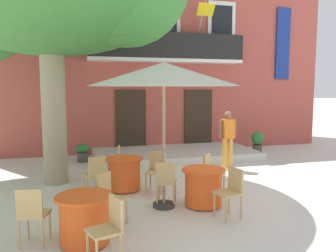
% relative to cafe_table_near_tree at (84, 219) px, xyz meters
% --- Properties ---
extents(ground_plane, '(120.00, 120.00, 0.00)m').
position_rel_cafe_table_near_tree_xyz_m(ground_plane, '(2.53, 2.15, -0.39)').
color(ground_plane, silver).
extents(building_facade, '(13.00, 5.09, 7.50)m').
position_rel_cafe_table_near_tree_xyz_m(building_facade, '(3.17, 9.14, 3.36)').
color(building_facade, '#B24C42').
rests_on(building_facade, ground).
extents(entrance_step_platform, '(5.41, 2.63, 0.25)m').
position_rel_cafe_table_near_tree_xyz_m(entrance_step_platform, '(3.17, 5.84, -0.27)').
color(entrance_step_platform, silver).
rests_on(entrance_step_platform, ground).
extents(cafe_table_near_tree, '(0.86, 0.86, 0.76)m').
position_rel_cafe_table_near_tree_xyz_m(cafe_table_near_tree, '(0.00, 0.00, 0.00)').
color(cafe_table_near_tree, '#EA561E').
rests_on(cafe_table_near_tree, ground).
extents(cafe_chair_near_tree_0, '(0.50, 0.50, 0.91)m').
position_rel_cafe_table_near_tree_xyz_m(cafe_chair_near_tree_0, '(0.31, -0.69, 0.14)').
color(cafe_chair_near_tree_0, tan).
rests_on(cafe_chair_near_tree_0, ground).
extents(cafe_chair_near_tree_1, '(0.56, 0.56, 0.91)m').
position_rel_cafe_table_near_tree_xyz_m(cafe_chair_near_tree_1, '(0.43, 0.62, 0.14)').
color(cafe_chair_near_tree_1, tan).
rests_on(cafe_chair_near_tree_1, ground).
extents(cafe_chair_near_tree_2, '(0.49, 0.49, 0.91)m').
position_rel_cafe_table_near_tree_xyz_m(cafe_chair_near_tree_2, '(-0.75, 0.11, 0.14)').
color(cafe_chair_near_tree_2, tan).
rests_on(cafe_chair_near_tree_2, ground).
extents(cafe_table_middle, '(0.86, 0.86, 0.76)m').
position_rel_cafe_table_near_tree_xyz_m(cafe_table_middle, '(2.35, 1.10, 0.00)').
color(cafe_table_middle, '#EA561E').
rests_on(cafe_table_middle, ground).
extents(cafe_chair_middle_0, '(0.52, 0.52, 0.91)m').
position_rel_cafe_table_near_tree_xyz_m(cafe_chair_middle_0, '(1.62, 1.29, 0.14)').
color(cafe_chair_middle_0, tan).
rests_on(cafe_chair_middle_0, ground).
extents(cafe_chair_middle_1, '(0.49, 0.49, 0.91)m').
position_rel_cafe_table_near_tree_xyz_m(cafe_chair_middle_1, '(2.61, 0.39, 0.14)').
color(cafe_chair_middle_1, tan).
rests_on(cafe_chair_middle_1, ground).
extents(cafe_chair_middle_2, '(0.56, 0.56, 0.91)m').
position_rel_cafe_table_near_tree_xyz_m(cafe_chair_middle_2, '(2.78, 1.72, 0.14)').
color(cafe_chair_middle_2, tan).
rests_on(cafe_chair_middle_2, ground).
extents(cafe_table_front, '(0.86, 0.86, 0.76)m').
position_rel_cafe_table_near_tree_xyz_m(cafe_table_front, '(0.97, 2.58, 0.00)').
color(cafe_table_front, '#EA561E').
rests_on(cafe_table_front, ground).
extents(cafe_chair_front_0, '(0.54, 0.54, 0.91)m').
position_rel_cafe_table_near_tree_xyz_m(cafe_chair_front_0, '(1.66, 2.28, 0.14)').
color(cafe_chair_front_0, tan).
rests_on(cafe_chair_front_0, ground).
extents(cafe_chair_front_1, '(0.47, 0.47, 0.91)m').
position_rel_cafe_table_near_tree_xyz_m(cafe_chair_front_1, '(1.05, 3.33, 0.14)').
color(cafe_chair_front_1, tan).
rests_on(cafe_chair_front_1, ground).
extents(cafe_chair_front_2, '(0.51, 0.51, 0.91)m').
position_rel_cafe_table_near_tree_xyz_m(cafe_chair_front_2, '(0.29, 2.25, 0.14)').
color(cafe_chair_front_2, tan).
rests_on(cafe_chair_front_2, ground).
extents(cafe_umbrella, '(2.90, 2.90, 2.85)m').
position_rel_cafe_table_near_tree_xyz_m(cafe_umbrella, '(1.57, 1.24, 2.22)').
color(cafe_umbrella, '#997A56').
rests_on(cafe_umbrella, ground).
extents(ground_planter_left, '(0.44, 0.44, 0.58)m').
position_rel_cafe_table_near_tree_xyz_m(ground_planter_left, '(0.11, 5.99, -0.07)').
color(ground_planter_left, '#47423D').
rests_on(ground_planter_left, ground).
extents(ground_planter_right, '(0.43, 0.43, 0.81)m').
position_rel_cafe_table_near_tree_xyz_m(ground_planter_right, '(6.22, 5.72, 0.06)').
color(ground_planter_right, '#47423D').
rests_on(ground_planter_right, ground).
extents(pedestrian_mid_plaza, '(0.53, 0.26, 1.71)m').
position_rel_cafe_table_near_tree_xyz_m(pedestrian_mid_plaza, '(4.13, 3.77, 0.57)').
color(pedestrian_mid_plaza, gold).
rests_on(pedestrian_mid_plaza, ground).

